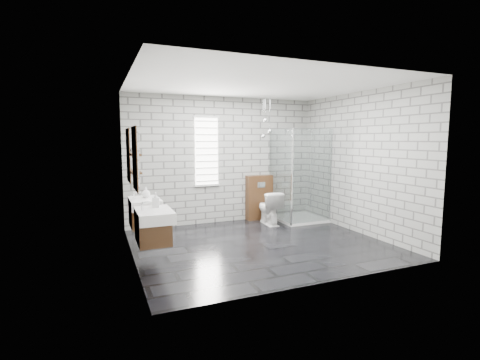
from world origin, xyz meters
TOP-DOWN VIEW (x-y plane):
  - floor at (0.00, 0.00)m, footprint 4.20×3.60m
  - ceiling at (0.00, 0.00)m, footprint 4.20×3.60m
  - wall_back at (0.00, 1.81)m, footprint 4.20×0.02m
  - wall_front at (0.00, -1.81)m, footprint 4.20×0.02m
  - wall_left at (-2.11, 0.00)m, footprint 0.02×3.60m
  - wall_right at (2.11, 0.00)m, footprint 0.02×3.60m
  - vanity_left at (-1.91, -0.56)m, footprint 0.47×0.70m
  - vanity_right at (-1.91, 0.43)m, footprint 0.47×0.70m
  - shelf_lower at (-2.03, -0.05)m, footprint 0.14×0.30m
  - shelf_upper at (-2.03, -0.05)m, footprint 0.14×0.30m
  - window at (-0.40, 1.78)m, footprint 0.56×0.05m
  - cistern_panel at (0.80, 1.70)m, footprint 0.60×0.20m
  - flush_plate at (0.80, 1.60)m, footprint 0.18×0.01m
  - shower_enclosure at (1.50, 1.18)m, footprint 1.00×1.00m
  - pendant_cluster at (0.80, 1.36)m, footprint 0.28×0.26m
  - toilet at (0.80, 1.21)m, footprint 0.43×0.71m
  - soap_bottle_a at (-1.81, -0.36)m, footprint 0.11×0.11m
  - soap_bottle_b at (-1.83, 0.52)m, footprint 0.15×0.15m
  - soap_bottle_c at (-2.02, -0.12)m, footprint 0.09×0.09m
  - vase at (-2.02, 0.02)m, footprint 0.14×0.14m

SIDE VIEW (x-z plane):
  - floor at x=0.00m, z-range -0.02..0.00m
  - toilet at x=0.80m, z-range 0.00..0.71m
  - cistern_panel at x=0.80m, z-range 0.00..1.00m
  - shower_enclosure at x=1.50m, z-range -0.51..1.52m
  - vanity_left at x=-1.91m, z-range -0.03..1.54m
  - vanity_right at x=-1.91m, z-range -0.03..1.54m
  - flush_plate at x=0.80m, z-range 0.74..0.86m
  - soap_bottle_b at x=-1.83m, z-range 0.85..1.03m
  - soap_bottle_a at x=-1.81m, z-range 0.85..1.06m
  - shelf_lower at x=-2.03m, z-range 1.31..1.33m
  - wall_back at x=0.00m, z-range 0.00..2.70m
  - wall_front at x=0.00m, z-range 0.00..2.70m
  - wall_left at x=-2.11m, z-range 0.00..2.70m
  - wall_right at x=2.11m, z-range 0.00..2.70m
  - soap_bottle_c at x=-2.02m, z-range 1.33..1.51m
  - window at x=-0.40m, z-range 0.81..2.29m
  - shelf_upper at x=-2.03m, z-range 1.57..1.59m
  - vase at x=-2.02m, z-range 1.59..1.71m
  - pendant_cluster at x=0.80m, z-range 1.62..2.49m
  - ceiling at x=0.00m, z-range 2.70..2.72m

